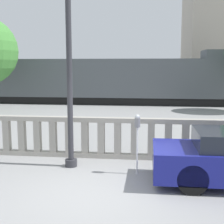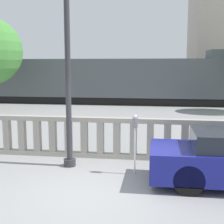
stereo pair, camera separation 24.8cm
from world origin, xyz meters
TOP-DOWN VIEW (x-y plane):
  - ground_plane at (0.00, 0.00)m, footprint 160.00×160.00m
  - balustrade at (0.00, 2.73)m, footprint 14.35×0.24m
  - lamppost at (-0.96, 1.81)m, footprint 0.34×0.34m
  - parking_meter at (0.88, 1.39)m, footprint 0.14×0.14m
  - train_near at (-4.23, 16.55)m, footprint 24.79×2.75m

SIDE VIEW (x-z plane):
  - ground_plane at x=0.00m, z-range 0.00..0.00m
  - balustrade at x=0.00m, z-range 0.00..1.24m
  - parking_meter at x=0.88m, z-range 0.44..2.01m
  - train_near at x=-4.23m, z-range -0.21..3.66m
  - lamppost at x=-0.96m, z-range 0.20..5.95m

